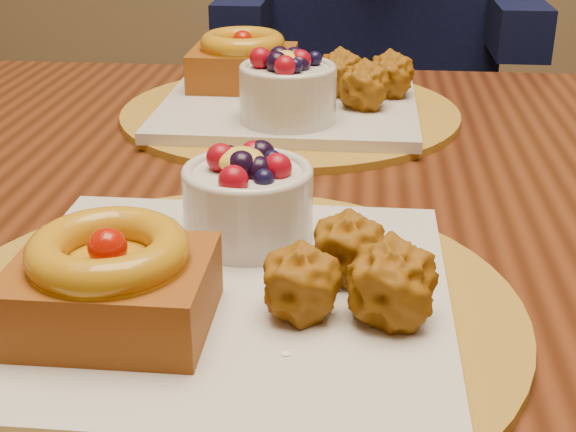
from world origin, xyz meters
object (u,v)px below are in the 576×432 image
object	(u,v)px
dining_table	(268,266)
place_setting_near	(220,278)
place_setting_far	(286,92)
chair_far	(375,113)

from	to	relation	value
dining_table	place_setting_near	bearing A→B (deg)	-90.78
place_setting_far	dining_table	bearing A→B (deg)	-89.03
chair_far	dining_table	bearing A→B (deg)	-114.09
place_setting_far	chair_far	xyz separation A→B (m)	(0.11, 0.70, -0.23)
dining_table	place_setting_far	xyz separation A→B (m)	(-0.00, 0.21, 0.11)
place_setting_far	chair_far	bearing A→B (deg)	81.16
chair_far	place_setting_near	bearing A→B (deg)	-112.99
place_setting_near	place_setting_far	distance (m)	0.43
dining_table	chair_far	world-z (taller)	chair_far
place_setting_near	dining_table	bearing A→B (deg)	89.22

